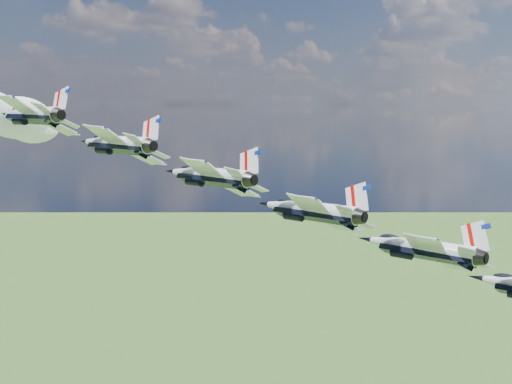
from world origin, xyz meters
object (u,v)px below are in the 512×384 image
jet_0 (29,114)px  jet_4 (417,247)px  jet_1 (114,143)px  jet_3 (307,210)px  jet_2 (207,175)px

jet_0 → jet_4: bearing=-65.9°
jet_0 → jet_1: 11.43m
jet_0 → jet_3: bearing=-65.9°
jet_1 → jet_2: (7.04, -8.44, -3.16)m
jet_0 → jet_4: (28.15, -33.76, -12.63)m
jet_1 → jet_3: 22.87m
jet_0 → jet_3: 34.30m
jet_0 → jet_1: bearing=-65.9°
jet_1 → jet_3: (14.08, -16.88, -6.32)m
jet_1 → jet_3: size_ratio=1.00×
jet_4 → jet_3: bearing=114.1°
jet_1 → jet_2: bearing=-65.9°
jet_1 → jet_2: jet_1 is taller
jet_4 → jet_2: bearing=114.1°
jet_1 → jet_4: 34.30m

